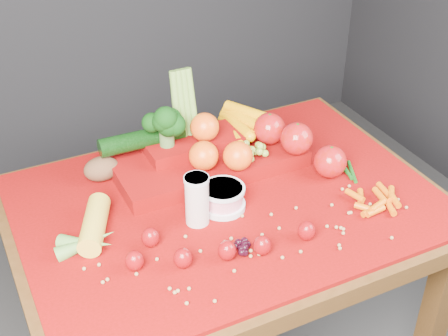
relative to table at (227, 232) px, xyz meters
name	(u,v)px	position (x,y,z in m)	size (l,w,h in m)	color
table	(227,232)	(0.00, 0.00, 0.00)	(1.10, 0.80, 0.75)	#331F0B
red_cloth	(227,202)	(0.00, 0.00, 0.10)	(1.05, 0.75, 0.01)	#7E0407
milk_glass	(197,198)	(-0.11, -0.05, 0.18)	(0.06, 0.06, 0.13)	beige
yogurt_bowl	(223,197)	(-0.02, -0.02, 0.14)	(0.11, 0.11, 0.06)	silver
strawberry_scatter	(211,246)	(-0.13, -0.17, 0.13)	(0.44, 0.18, 0.05)	maroon
dark_grape_cluster	(248,246)	(-0.04, -0.19, 0.12)	(0.06, 0.05, 0.03)	black
soybean_scatter	(265,244)	(0.00, -0.20, 0.11)	(0.84, 0.24, 0.01)	#9F7844
corn_ear	(89,237)	(-0.37, -0.01, 0.13)	(0.24, 0.26, 0.06)	gold
potato	(102,169)	(-0.26, 0.24, 0.14)	(0.10, 0.07, 0.07)	#513520
baby_carrot_pile	(374,198)	(0.33, -0.17, 0.12)	(0.17, 0.17, 0.03)	#D15A07
green_bean_pile	(343,167)	(0.35, -0.01, 0.11)	(0.14, 0.12, 0.01)	#114E13
produce_mound	(221,148)	(0.05, 0.15, 0.17)	(0.60, 0.36, 0.27)	#7E0407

